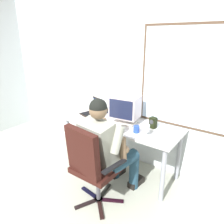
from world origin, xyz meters
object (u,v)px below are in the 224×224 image
at_px(person_seated, 107,146).
at_px(wine_glass, 147,129).
at_px(desk, 120,129).
at_px(laptop, 96,110).
at_px(office_chair, 91,162).
at_px(crt_monitor, 125,107).
at_px(desk_speaker, 153,123).
at_px(coffee_mug, 136,129).

relative_size(person_seated, wine_glass, 8.89).
xyz_separation_m(desk, laptop, (-0.48, 0.07, 0.16)).
relative_size(office_chair, wine_glass, 7.01).
bearing_deg(laptop, crt_monitor, -3.88).
relative_size(laptop, wine_glass, 3.03).
distance_m(desk, office_chair, 0.79).
relative_size(crt_monitor, desk_speaker, 2.80).
distance_m(desk, laptop, 0.51).
relative_size(desk_speaker, coffee_mug, 1.68).
xyz_separation_m(person_seated, coffee_mug, (0.16, 0.38, 0.11)).
height_order(laptop, coffee_mug, laptop).
xyz_separation_m(office_chair, person_seated, (0.03, 0.25, 0.09)).
bearing_deg(desk, laptop, 171.45).
relative_size(desk, person_seated, 1.34).
height_order(wine_glass, coffee_mug, wine_glass).
bearing_deg(laptop, coffee_mug, -14.66).
height_order(crt_monitor, laptop, crt_monitor).
bearing_deg(laptop, desk, -8.55).
xyz_separation_m(crt_monitor, wine_glass, (0.42, -0.19, -0.13)).
bearing_deg(wine_glass, office_chair, -117.56).
bearing_deg(coffee_mug, person_seated, -112.54).
xyz_separation_m(office_chair, laptop, (-0.63, 0.84, 0.22)).
xyz_separation_m(person_seated, desk_speaker, (0.26, 0.62, 0.14)).
height_order(office_chair, desk_speaker, office_chair).
bearing_deg(coffee_mug, wine_glass, -4.12).
bearing_deg(crt_monitor, office_chair, -83.37).
bearing_deg(laptop, desk_speaker, 1.76).
relative_size(wine_glass, coffee_mug, 1.64).
bearing_deg(laptop, office_chair, -53.19).
relative_size(wine_glass, desk_speaker, 0.98).
xyz_separation_m(laptop, desk_speaker, (0.92, 0.03, 0.01)).
distance_m(desk_speaker, coffee_mug, 0.26).
distance_m(crt_monitor, coffee_mug, 0.37).
bearing_deg(person_seated, office_chair, -96.51).
relative_size(office_chair, person_seated, 0.79).
relative_size(desk, laptop, 3.92).
xyz_separation_m(crt_monitor, coffee_mug, (0.28, -0.18, -0.18)).
relative_size(office_chair, laptop, 2.31).
bearing_deg(crt_monitor, coffee_mug, -32.45).
distance_m(wine_glass, desk_speaker, 0.26).
xyz_separation_m(office_chair, desk_speaker, (0.29, 0.87, 0.23)).
xyz_separation_m(desk, office_chair, (0.15, -0.77, -0.07)).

